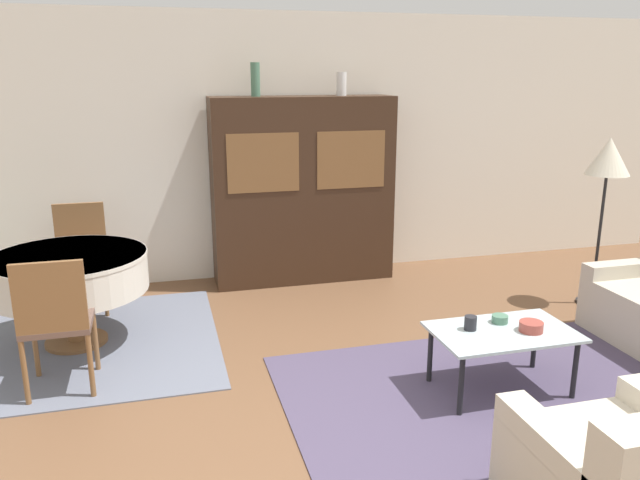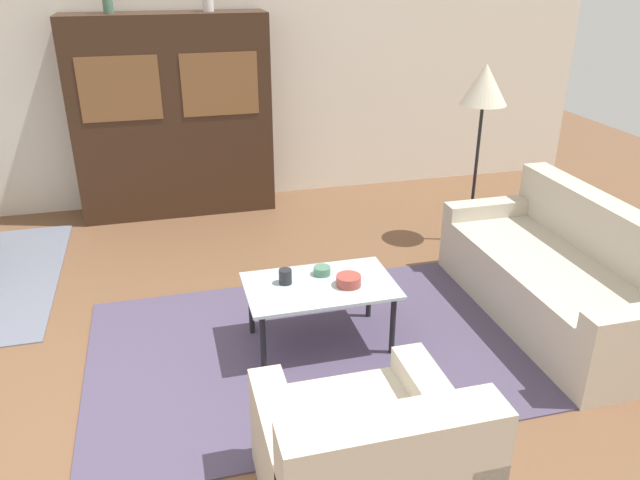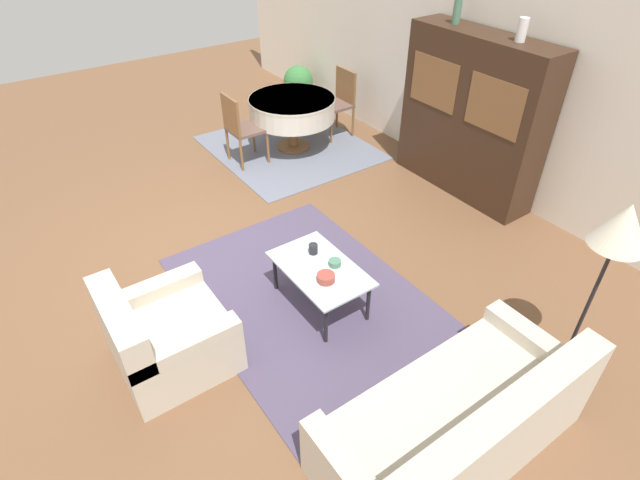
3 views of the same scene
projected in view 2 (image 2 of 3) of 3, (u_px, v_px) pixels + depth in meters
ground_plane at (116, 446)px, 3.25m from camera, size 14.00×14.00×0.00m
wall_back at (110, 71)px, 5.89m from camera, size 10.00×0.06×2.70m
area_rug at (316, 349)px, 4.06m from camera, size 2.88×1.91×0.01m
couch at (564, 278)px, 4.33m from camera, size 0.87×1.89×0.82m
armchair at (367, 466)px, 2.73m from camera, size 0.89×0.87×0.79m
coffee_table at (320, 291)px, 3.96m from camera, size 0.95×0.58×0.43m
display_cabinet at (173, 117)px, 5.93m from camera, size 1.83×0.47×1.88m
floor_lamp at (484, 92)px, 5.09m from camera, size 0.38×0.38×1.56m
cup at (285, 276)px, 3.93m from camera, size 0.08×0.08×0.10m
bowl at (349, 281)px, 3.92m from camera, size 0.16×0.16×0.07m
bowl_small at (322, 271)px, 4.05m from camera, size 0.11×0.11×0.05m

